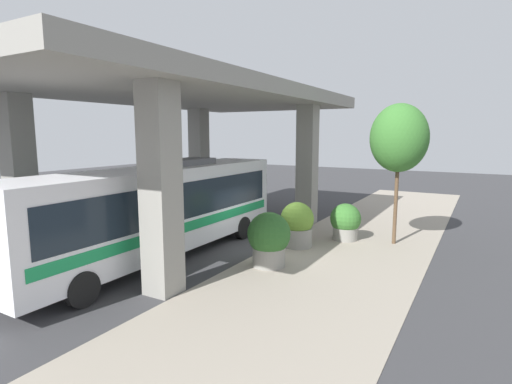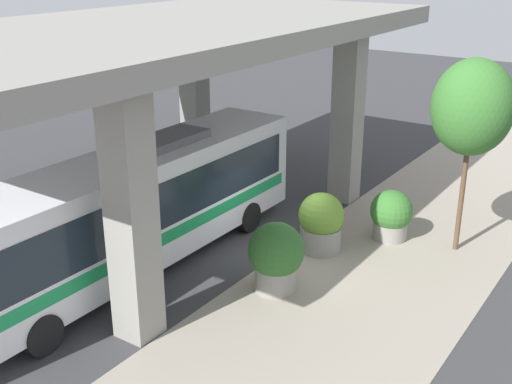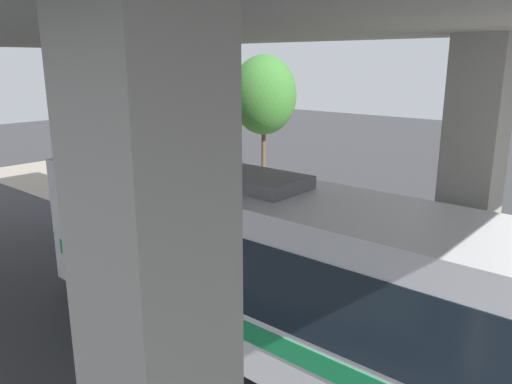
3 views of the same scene
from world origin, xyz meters
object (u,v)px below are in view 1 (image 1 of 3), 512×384
(bus, at_px, (160,206))
(fire_hydrant, at_px, (307,226))
(planter_front, at_px, (297,225))
(planter_back, at_px, (345,222))
(planter_middle, at_px, (269,239))
(street_tree_near, at_px, (399,138))

(bus, distance_m, fire_hydrant, 6.85)
(fire_hydrant, bearing_deg, planter_front, 98.50)
(fire_hydrant, bearing_deg, planter_back, -169.59)
(fire_hydrant, xyz_separation_m, planter_front, (-0.25, 1.69, 0.42))
(bus, bearing_deg, planter_front, -133.09)
(planter_middle, relative_size, street_tree_near, 0.33)
(fire_hydrant, xyz_separation_m, planter_middle, (-0.43, 4.49, 0.50))
(planter_middle, distance_m, street_tree_near, 7.06)
(planter_middle, bearing_deg, street_tree_near, -122.04)
(fire_hydrant, xyz_separation_m, street_tree_near, (-3.69, -0.72, 3.97))
(planter_front, relative_size, planter_back, 1.15)
(bus, bearing_deg, planter_back, -130.76)
(planter_middle, bearing_deg, fire_hydrant, -84.59)
(bus, xyz_separation_m, planter_back, (-5.18, -6.01, -1.18))
(bus, height_order, planter_front, bus)
(planter_middle, relative_size, planter_back, 1.19)
(planter_middle, xyz_separation_m, planter_back, (-1.26, -4.80, -0.19))
(planter_front, xyz_separation_m, planter_middle, (-0.17, 2.80, 0.08))
(planter_front, distance_m, planter_back, 2.46)
(bus, xyz_separation_m, planter_middle, (-3.92, -1.21, -0.99))
(bus, relative_size, street_tree_near, 2.07)
(fire_hydrant, bearing_deg, street_tree_near, -168.94)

